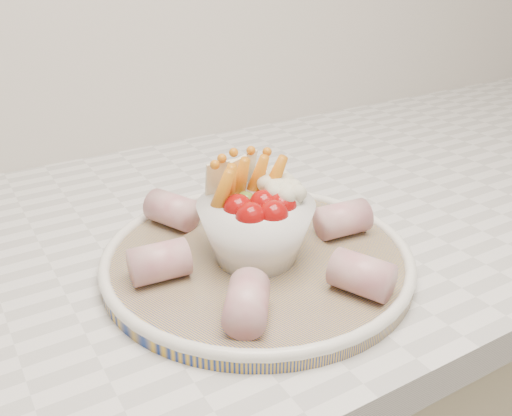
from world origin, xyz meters
TOP-DOWN VIEW (x-y plane):
  - serving_platter at (-0.10, 1.35)m, footprint 0.40×0.40m
  - veggie_bowl at (-0.10, 1.34)m, footprint 0.12×0.12m
  - cured_meat_rolls at (-0.10, 1.35)m, footprint 0.26×0.28m

SIDE VIEW (x-z plane):
  - serving_platter at x=-0.10m, z-range 0.92..0.94m
  - cured_meat_rolls at x=-0.10m, z-range 0.93..0.97m
  - veggie_bowl at x=-0.10m, z-range 0.92..1.03m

